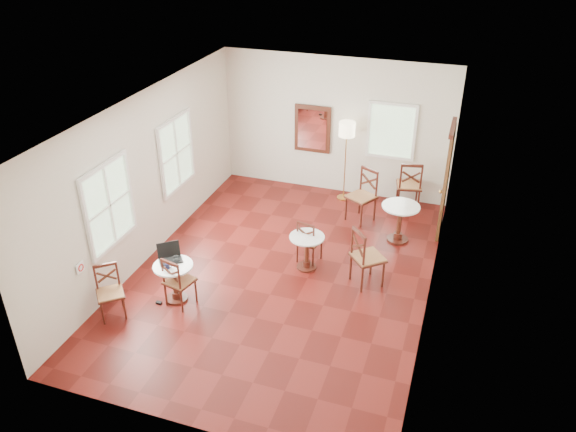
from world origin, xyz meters
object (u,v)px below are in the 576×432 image
object	(u,v)px
chair_back_b	(362,196)
chair_back_a	(409,185)
floor_lamp	(347,135)
mouse	(165,260)
cafe_table_near	(174,278)
chair_near_a	(178,281)
navy_mug	(168,266)
chair_mid_a	(309,241)
water_glass	(176,259)
cafe_table_mid	(307,248)
cafe_table_back	(400,219)
power_adapter	(159,303)
chair_mid_b	(366,257)
chair_near_b	(110,292)
laptop	(170,256)

from	to	relation	value
chair_back_b	chair_back_a	bearing A→B (deg)	73.24
floor_lamp	mouse	xyz separation A→B (m)	(-1.91, -4.34, -0.80)
cafe_table_near	chair_near_a	xyz separation A→B (m)	(0.12, -0.09, 0.03)
floor_lamp	navy_mug	world-z (taller)	floor_lamp
chair_mid_a	floor_lamp	distance (m)	2.83
water_glass	cafe_table_mid	bearing A→B (deg)	39.39
floor_lamp	navy_mug	bearing A→B (deg)	-111.53
chair_mid_a	cafe_table_mid	bearing A→B (deg)	108.64
chair_back_b	floor_lamp	xyz separation A→B (m)	(-0.56, 0.81, 0.95)
cafe_table_back	power_adapter	world-z (taller)	cafe_table_back
cafe_table_mid	navy_mug	distance (m)	2.46
chair_mid_b	water_glass	bearing A→B (deg)	73.84
cafe_table_back	chair_back_b	xyz separation A→B (m)	(-0.85, 0.57, 0.08)
cafe_table_back	mouse	world-z (taller)	cafe_table_back
mouse	cafe_table_mid	bearing A→B (deg)	27.20
water_glass	navy_mug	bearing A→B (deg)	-97.90
chair_near_a	chair_back_b	world-z (taller)	chair_back_b
chair_near_a	navy_mug	world-z (taller)	chair_near_a
mouse	power_adapter	distance (m)	0.72
chair_mid_b	water_glass	xyz separation A→B (m)	(-2.84, -1.31, 0.20)
chair_near_b	power_adapter	bearing A→B (deg)	0.38
floor_lamp	power_adapter	bearing A→B (deg)	-113.12
cafe_table_mid	chair_mid_a	size ratio (longest dim) A/B	0.76
cafe_table_near	chair_near_a	bearing A→B (deg)	-35.76
navy_mug	power_adapter	xyz separation A→B (m)	(-0.19, -0.10, -0.70)
chair_near_a	chair_back_a	xyz separation A→B (m)	(3.01, 4.46, 0.10)
cafe_table_near	power_adapter	bearing A→B (deg)	-137.46
chair_back_b	navy_mug	world-z (taller)	chair_back_b
cafe_table_mid	chair_near_b	bearing A→B (deg)	-138.50
chair_back_b	floor_lamp	world-z (taller)	floor_lamp
laptop	chair_mid_b	bearing A→B (deg)	-15.39
mouse	chair_back_b	bearing A→B (deg)	44.25
chair_back_a	chair_back_b	distance (m)	1.14
water_glass	mouse	bearing A→B (deg)	-162.00
cafe_table_mid	chair_back_b	size ratio (longest dim) A/B	0.60
mouse	navy_mug	bearing A→B (deg)	-60.54
chair_near_b	floor_lamp	xyz separation A→B (m)	(2.50, 5.07, 1.05)
chair_mid_a	chair_near_a	bearing A→B (deg)	60.91
water_glass	chair_mid_b	bearing A→B (deg)	24.80
chair_near_b	mouse	bearing A→B (deg)	10.18
cafe_table_back	chair_mid_b	world-z (taller)	chair_mid_b
power_adapter	navy_mug	bearing A→B (deg)	27.38
chair_back_b	floor_lamp	bearing A→B (deg)	154.09
chair_mid_a	laptop	xyz separation A→B (m)	(-1.86, -1.63, 0.31)
chair_near_a	navy_mug	xyz separation A→B (m)	(-0.16, -0.02, 0.27)
floor_lamp	laptop	world-z (taller)	floor_lamp
power_adapter	cafe_table_back	bearing A→B (deg)	43.59
chair_back_b	floor_lamp	distance (m)	1.37
chair_near_b	chair_mid_b	bearing A→B (deg)	-10.56
cafe_table_mid	power_adapter	world-z (taller)	cafe_table_mid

